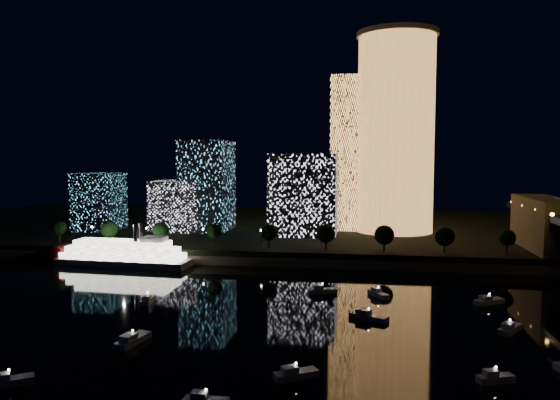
% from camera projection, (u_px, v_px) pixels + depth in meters
% --- Properties ---
extents(ground, '(520.00, 520.00, 0.00)m').
position_uv_depth(ground, '(347.00, 357.00, 102.01)').
color(ground, black).
rests_on(ground, ground).
extents(far_bank, '(420.00, 160.00, 5.00)m').
position_uv_depth(far_bank, '(357.00, 229.00, 259.45)').
color(far_bank, black).
rests_on(far_bank, ground).
extents(seawall, '(420.00, 6.00, 3.00)m').
position_uv_depth(seawall, '(354.00, 264.00, 182.68)').
color(seawall, '#6B5E4C').
rests_on(seawall, ground).
extents(tower_cylindrical, '(34.00, 34.00, 84.24)m').
position_uv_depth(tower_cylindrical, '(396.00, 133.00, 231.59)').
color(tower_cylindrical, '#E8974A').
rests_on(tower_cylindrical, far_bank).
extents(tower_rectangular, '(21.07, 21.07, 67.05)m').
position_uv_depth(tower_rectangular, '(355.00, 154.00, 242.56)').
color(tower_rectangular, '#E8974A').
rests_on(tower_rectangular, far_bank).
extents(midrise_blocks, '(113.21, 30.75, 39.09)m').
position_uv_depth(midrise_blocks, '(220.00, 194.00, 234.29)').
color(midrise_blocks, white).
rests_on(midrise_blocks, far_bank).
extents(riverboat, '(50.58, 13.61, 15.07)m').
position_uv_depth(riverboat, '(117.00, 254.00, 186.95)').
color(riverboat, silver).
rests_on(riverboat, ground).
extents(motorboats, '(104.22, 74.00, 2.78)m').
position_uv_depth(motorboats, '(337.00, 330.00, 115.09)').
color(motorboats, silver).
rests_on(motorboats, ground).
extents(esplanade_trees, '(165.51, 6.81, 8.91)m').
position_uv_depth(esplanade_trees, '(281.00, 233.00, 191.75)').
color(esplanade_trees, black).
rests_on(esplanade_trees, far_bank).
extents(street_lamps, '(132.70, 0.70, 5.65)m').
position_uv_depth(street_lamps, '(261.00, 234.00, 199.01)').
color(street_lamps, black).
rests_on(street_lamps, far_bank).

